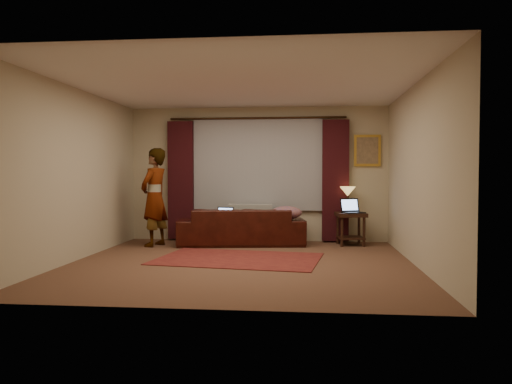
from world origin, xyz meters
TOP-DOWN VIEW (x-y plane):
  - floor at (0.00, 0.00)m, footprint 5.00×5.00m
  - ceiling at (0.00, 0.00)m, footprint 5.00×5.00m
  - wall_back at (0.00, 2.50)m, footprint 5.00×0.02m
  - wall_front at (0.00, -2.50)m, footprint 5.00×0.02m
  - wall_left at (-2.50, 0.00)m, footprint 0.02×5.00m
  - wall_right at (2.50, 0.00)m, footprint 0.02×5.00m
  - sheer_curtain at (0.00, 2.44)m, footprint 2.50×0.05m
  - drape_left at (-1.50, 2.39)m, footprint 0.50×0.14m
  - drape_right at (1.50, 2.39)m, footprint 0.50×0.14m
  - curtain_rod at (0.00, 2.39)m, footprint 0.04×0.04m
  - picture_frame at (2.10, 2.47)m, footprint 0.50×0.04m
  - sofa at (-0.24, 1.90)m, footprint 2.43×1.31m
  - throw_blanket at (-0.10, 2.16)m, footprint 0.84×0.39m
  - clothing_pile at (0.59, 1.91)m, footprint 0.64×0.54m
  - laptop_sofa at (-0.55, 1.72)m, footprint 0.37×0.39m
  - area_rug at (-0.09, 0.34)m, footprint 2.64×1.95m
  - end_table at (1.76, 2.02)m, footprint 0.58×0.58m
  - tiffany_lamp at (1.71, 2.17)m, footprint 0.30×0.30m
  - laptop_table at (1.80, 1.93)m, footprint 0.50×0.52m
  - person at (-1.78, 1.56)m, footprint 0.65×0.65m

SIDE VIEW (x-z plane):
  - floor at x=0.00m, z-range -0.01..0.00m
  - area_rug at x=-0.09m, z-range 0.00..0.01m
  - end_table at x=1.76m, z-range 0.00..0.60m
  - sofa at x=-0.24m, z-range 0.00..0.93m
  - laptop_sofa at x=-0.55m, z-range 0.47..0.69m
  - clothing_pile at x=0.59m, z-range 0.47..0.71m
  - laptop_table at x=1.80m, z-range 0.60..0.86m
  - tiffany_lamp at x=1.71m, z-range 0.60..1.07m
  - person at x=-1.78m, z-range 0.00..1.77m
  - throw_blanket at x=-0.10m, z-range 0.89..0.98m
  - drape_left at x=-1.50m, z-range 0.03..2.33m
  - drape_right at x=1.50m, z-range 0.03..2.33m
  - wall_back at x=0.00m, z-range 0.00..2.60m
  - wall_front at x=0.00m, z-range 0.00..2.60m
  - wall_left at x=-2.50m, z-range 0.00..2.60m
  - wall_right at x=2.50m, z-range 0.00..2.60m
  - sheer_curtain at x=0.00m, z-range 0.60..2.40m
  - picture_frame at x=2.10m, z-range 1.45..2.05m
  - curtain_rod at x=0.00m, z-range 0.68..4.08m
  - ceiling at x=0.00m, z-range 2.59..2.61m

